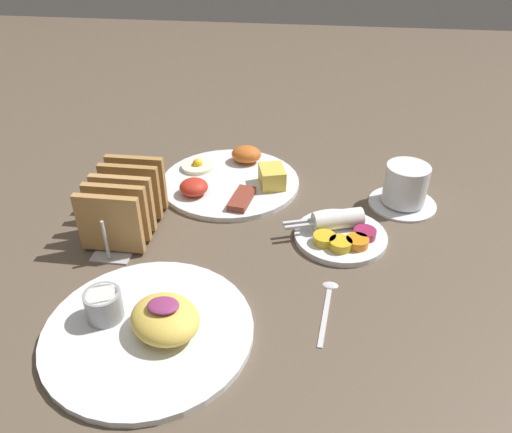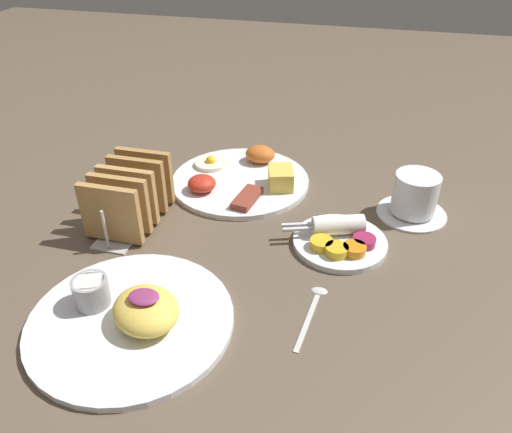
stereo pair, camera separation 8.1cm
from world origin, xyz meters
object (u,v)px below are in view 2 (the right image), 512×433
Objects in this scene: plate_foreground at (131,315)px; coffee_cup at (415,197)px; plate_breakfast at (242,178)px; plate_condiments at (340,239)px; toast_rack at (129,196)px.

coffee_cup reaches higher than plate_foreground.
plate_condiments is at bearing -36.86° from plate_breakfast.
toast_rack reaches higher than plate_foreground.
toast_rack is at bearing -130.83° from plate_breakfast.
plate_foreground is at bearing -95.79° from plate_breakfast.
toast_rack is 1.50× the size of coffee_cup.
plate_condiments is at bearing -132.80° from coffee_cup.
coffee_cup is at bearing -5.93° from plate_breakfast.
coffee_cup is at bearing 16.46° from toast_rack.
coffee_cup reaches higher than plate_condiments.
plate_breakfast is 0.26m from plate_condiments.
plate_foreground reaches higher than plate_breakfast.
coffee_cup is (0.32, -0.03, 0.02)m from plate_breakfast.
plate_breakfast is 1.47× the size of toast_rack.
plate_breakfast is at bearing 49.17° from toast_rack.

